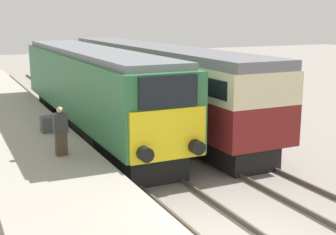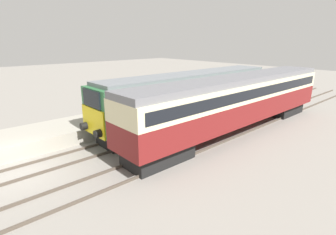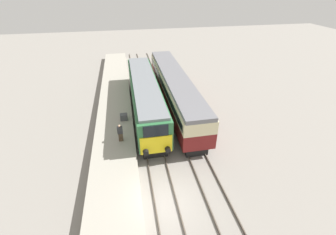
{
  "view_description": "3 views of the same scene",
  "coord_description": "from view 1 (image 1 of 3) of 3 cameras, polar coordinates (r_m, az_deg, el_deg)",
  "views": [
    {
      "loc": [
        -5.84,
        -8.24,
        5.25
      ],
      "look_at": [
        0.0,
        3.99,
        2.31
      ],
      "focal_mm": 50.0,
      "sensor_mm": 36.0,
      "label": 1
    },
    {
      "loc": [
        13.09,
        -2.22,
        6.13
      ],
      "look_at": [
        1.7,
        7.99,
        1.6
      ],
      "focal_mm": 28.0,
      "sensor_mm": 36.0,
      "label": 2
    },
    {
      "loc": [
        -1.7,
        -9.47,
        12.62
      ],
      "look_at": [
        1.7,
        7.99,
        1.6
      ],
      "focal_mm": 24.0,
      "sensor_mm": 36.0,
      "label": 3
    }
  ],
  "objects": [
    {
      "name": "rails_far_track",
      "position": [
        16.95,
        8.97,
        -5.68
      ],
      "size": [
        1.5,
        60.0,
        0.14
      ],
      "color": "#4C4238",
      "rests_on": "ground_plane"
    },
    {
      "name": "passenger_carriage",
      "position": [
        23.18,
        -1.84,
        5.07
      ],
      "size": [
        2.75,
        18.44,
        3.86
      ],
      "color": "black",
      "rests_on": "ground_plane"
    },
    {
      "name": "locomotive",
      "position": [
        21.22,
        -9.31,
        3.79
      ],
      "size": [
        2.7,
        16.39,
        3.85
      ],
      "color": "black",
      "rests_on": "ground_plane"
    },
    {
      "name": "platform_left",
      "position": [
        17.13,
        -16.01,
        -4.56
      ],
      "size": [
        3.5,
        50.0,
        0.87
      ],
      "color": "#9E998C",
      "rests_on": "ground_plane"
    },
    {
      "name": "person_on_platform",
      "position": [
        15.27,
        -12.95,
        -1.68
      ],
      "size": [
        0.44,
        0.26,
        1.59
      ],
      "color": "#473828",
      "rests_on": "platform_left"
    },
    {
      "name": "luggage_crate",
      "position": [
        18.63,
        -14.17,
        -0.77
      ],
      "size": [
        0.7,
        0.56,
        0.6
      ],
      "color": "#4C4C51",
      "rests_on": "platform_left"
    },
    {
      "name": "rails_near_track",
      "position": [
        15.37,
        -1.64,
        -7.44
      ],
      "size": [
        1.51,
        60.0,
        0.14
      ],
      "color": "#4C4238",
      "rests_on": "ground_plane"
    }
  ]
}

